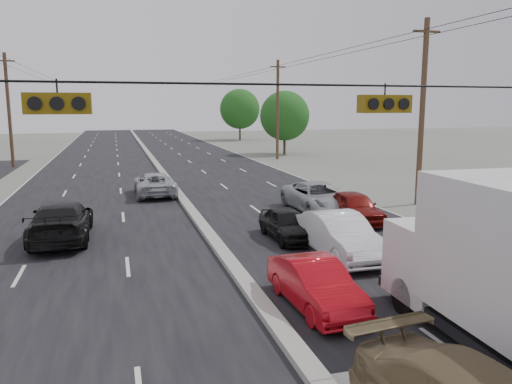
% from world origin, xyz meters
% --- Properties ---
extents(ground, '(200.00, 200.00, 0.00)m').
position_xyz_m(ground, '(0.00, 0.00, 0.00)').
color(ground, '#606356').
rests_on(ground, ground).
extents(road_surface, '(20.00, 160.00, 0.02)m').
position_xyz_m(road_surface, '(0.00, 30.00, 0.00)').
color(road_surface, black).
rests_on(road_surface, ground).
extents(center_median, '(0.50, 160.00, 0.20)m').
position_xyz_m(center_median, '(0.00, 30.00, 0.10)').
color(center_median, gray).
rests_on(center_median, ground).
extents(utility_pole_left_c, '(1.60, 0.30, 10.00)m').
position_xyz_m(utility_pole_left_c, '(-12.50, 40.00, 5.11)').
color(utility_pole_left_c, '#422D1E').
rests_on(utility_pole_left_c, ground).
extents(utility_pole_right_b, '(1.60, 0.30, 10.00)m').
position_xyz_m(utility_pole_right_b, '(12.50, 15.00, 5.11)').
color(utility_pole_right_b, '#422D1E').
rests_on(utility_pole_right_b, ground).
extents(utility_pole_right_c, '(1.60, 0.30, 10.00)m').
position_xyz_m(utility_pole_right_c, '(12.50, 40.00, 5.11)').
color(utility_pole_right_c, '#422D1E').
rests_on(utility_pole_right_c, ground).
extents(traffic_signals, '(25.00, 0.30, 0.54)m').
position_xyz_m(traffic_signals, '(1.40, 0.00, 5.49)').
color(traffic_signals, black).
rests_on(traffic_signals, ground).
extents(tree_right_mid, '(5.60, 5.60, 7.14)m').
position_xyz_m(tree_right_mid, '(15.00, 45.00, 4.34)').
color(tree_right_mid, '#382619').
rests_on(tree_right_mid, ground).
extents(tree_right_far, '(6.40, 6.40, 8.16)m').
position_xyz_m(tree_right_far, '(16.00, 70.00, 4.96)').
color(tree_right_far, '#382619').
rests_on(tree_right_far, ground).
extents(red_sedan, '(1.57, 4.03, 1.31)m').
position_xyz_m(red_sedan, '(1.40, 3.01, 0.65)').
color(red_sedan, '#B40B15').
rests_on(red_sedan, ground).
extents(queue_car_a, '(1.61, 3.81, 1.29)m').
position_xyz_m(queue_car_a, '(3.00, 9.89, 0.64)').
color(queue_car_a, black).
rests_on(queue_car_a, ground).
extents(queue_car_b, '(1.70, 4.78, 1.57)m').
position_xyz_m(queue_car_b, '(4.04, 7.11, 0.78)').
color(queue_car_b, white).
rests_on(queue_car_b, ground).
extents(queue_car_c, '(2.65, 5.45, 1.49)m').
position_xyz_m(queue_car_c, '(6.37, 14.63, 0.75)').
color(queue_car_c, '#9FA2A6').
rests_on(queue_car_c, ground).
extents(queue_car_d, '(1.79, 4.37, 1.27)m').
position_xyz_m(queue_car_d, '(7.00, 4.38, 0.63)').
color(queue_car_d, navy).
rests_on(queue_car_d, ground).
extents(queue_car_e, '(1.90, 4.26, 1.42)m').
position_xyz_m(queue_car_e, '(7.11, 11.98, 0.71)').
color(queue_car_e, maroon).
rests_on(queue_car_e, ground).
extents(oncoming_near, '(2.32, 5.60, 1.62)m').
position_xyz_m(oncoming_near, '(-5.86, 12.27, 0.81)').
color(oncoming_near, black).
rests_on(oncoming_near, ground).
extents(oncoming_far, '(2.36, 5.07, 1.40)m').
position_xyz_m(oncoming_far, '(-1.40, 21.77, 0.70)').
color(oncoming_far, '#A6A9AE').
rests_on(oncoming_far, ground).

